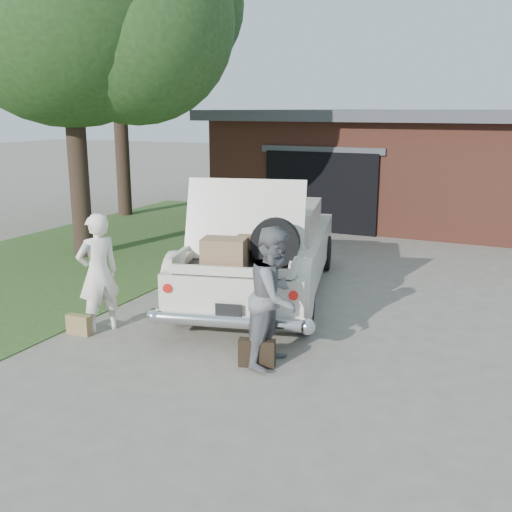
% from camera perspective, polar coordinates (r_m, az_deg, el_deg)
% --- Properties ---
extents(ground, '(90.00, 90.00, 0.00)m').
position_cam_1_polar(ground, '(9.17, -1.61, -7.51)').
color(ground, gray).
rests_on(ground, ground).
extents(grass_strip, '(6.00, 16.00, 0.02)m').
position_cam_1_polar(grass_strip, '(14.54, -15.80, 0.09)').
color(grass_strip, '#2D4C1E').
rests_on(grass_strip, ground).
extents(house, '(12.80, 7.80, 3.30)m').
position_cam_1_polar(house, '(19.38, 16.70, 8.36)').
color(house, brown).
rests_on(house, ground).
extents(tree_left, '(6.60, 5.74, 8.65)m').
position_cam_1_polar(tree_left, '(14.23, -17.32, 22.16)').
color(tree_left, '#38281E').
rests_on(tree_left, ground).
extents(sedan, '(3.50, 6.02, 2.29)m').
position_cam_1_polar(sedan, '(10.93, 0.74, 0.60)').
color(sedan, beige).
rests_on(sedan, ground).
extents(woman_left, '(0.68, 0.79, 1.84)m').
position_cam_1_polar(woman_left, '(9.37, -14.80, -1.59)').
color(woman_left, white).
rests_on(woman_left, ground).
extents(woman_right, '(0.75, 0.94, 1.88)m').
position_cam_1_polar(woman_right, '(7.88, 1.85, -3.89)').
color(woman_right, slate).
rests_on(woman_right, ground).
extents(suitcase_left, '(0.40, 0.14, 0.31)m').
position_cam_1_polar(suitcase_left, '(9.52, -16.52, -6.30)').
color(suitcase_left, '#967B4C').
rests_on(suitcase_left, ground).
extents(suitcase_right, '(0.51, 0.28, 0.38)m').
position_cam_1_polar(suitcase_right, '(8.04, 0.08, -9.22)').
color(suitcase_right, black).
rests_on(suitcase_right, ground).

